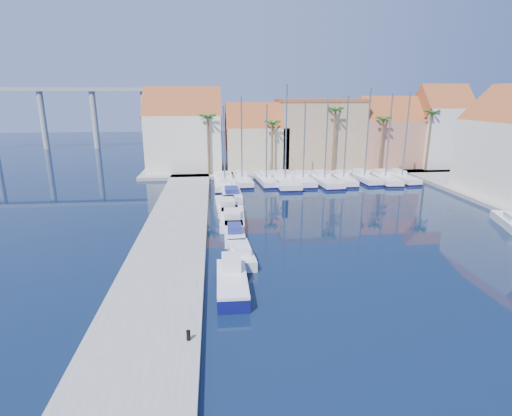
# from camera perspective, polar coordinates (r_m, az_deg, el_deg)

# --- Properties ---
(ground) EXTENTS (260.00, 260.00, 0.00)m
(ground) POSITION_cam_1_polar(r_m,az_deg,el_deg) (24.76, 6.85, -14.62)
(ground) COLOR black
(ground) RESTS_ON ground
(quay_west) EXTENTS (6.00, 77.00, 0.50)m
(quay_west) POSITION_cam_1_polar(r_m,az_deg,el_deg) (36.63, -11.81, -4.11)
(quay_west) COLOR gray
(quay_west) RESTS_ON ground
(shore_north) EXTENTS (54.00, 16.00, 0.50)m
(shore_north) POSITION_cam_1_polar(r_m,az_deg,el_deg) (71.48, 6.38, 5.77)
(shore_north) COLOR gray
(shore_north) RESTS_ON ground
(bollard) EXTENTS (0.21, 0.21, 0.54)m
(bollard) POSITION_cam_1_polar(r_m,az_deg,el_deg) (21.49, -9.63, -17.50)
(bollard) COLOR black
(bollard) RESTS_ON quay_west
(fishing_boat) EXTENTS (2.00, 5.88, 2.05)m
(fishing_boat) POSITION_cam_1_polar(r_m,az_deg,el_deg) (26.86, -3.46, -10.33)
(fishing_boat) COLOR #0E1055
(fishing_boat) RESTS_ON ground
(motorboat_west_0) EXTENTS (2.06, 5.38, 1.40)m
(motorboat_west_0) POSITION_cam_1_polar(r_m,az_deg,el_deg) (31.57, -2.11, -6.54)
(motorboat_west_0) COLOR white
(motorboat_west_0) RESTS_ON ground
(motorboat_west_1) EXTENTS (1.91, 5.60, 1.40)m
(motorboat_west_1) POSITION_cam_1_polar(r_m,az_deg,el_deg) (36.36, -3.10, -3.51)
(motorboat_west_1) COLOR white
(motorboat_west_1) RESTS_ON ground
(motorboat_west_2) EXTENTS (2.71, 7.48, 1.40)m
(motorboat_west_2) POSITION_cam_1_polar(r_m,az_deg,el_deg) (40.82, -3.41, -1.35)
(motorboat_west_2) COLOR white
(motorboat_west_2) RESTS_ON ground
(motorboat_west_3) EXTENTS (2.59, 7.23, 1.40)m
(motorboat_west_3) POSITION_cam_1_polar(r_m,az_deg,el_deg) (45.34, -4.23, 0.38)
(motorboat_west_3) COLOR white
(motorboat_west_3) RESTS_ON ground
(motorboat_west_4) EXTENTS (2.51, 7.36, 1.40)m
(motorboat_west_4) POSITION_cam_1_polar(r_m,az_deg,el_deg) (50.97, -3.54, 2.11)
(motorboat_west_4) COLOR white
(motorboat_west_4) RESTS_ON ground
(motorboat_west_5) EXTENTS (2.64, 6.47, 1.40)m
(motorboat_west_5) POSITION_cam_1_polar(r_m,az_deg,el_deg) (55.40, -4.54, 3.19)
(motorboat_west_5) COLOR white
(motorboat_west_5) RESTS_ON ground
(motorboat_east_1) EXTENTS (3.54, 6.16, 1.40)m
(motorboat_east_1) POSITION_cam_1_polar(r_m,az_deg,el_deg) (46.84, 32.67, -1.63)
(motorboat_east_1) COLOR white
(motorboat_east_1) RESTS_ON ground
(sailboat_0) EXTENTS (3.26, 11.64, 11.20)m
(sailboat_0) POSITION_cam_1_polar(r_m,az_deg,el_deg) (57.97, -4.50, 3.80)
(sailboat_0) COLOR white
(sailboat_0) RESTS_ON ground
(sailboat_1) EXTENTS (2.95, 8.93, 12.40)m
(sailboat_1) POSITION_cam_1_polar(r_m,az_deg,el_deg) (59.05, -2.08, 4.11)
(sailboat_1) COLOR white
(sailboat_1) RESTS_ON ground
(sailboat_2) EXTENTS (2.89, 8.45, 11.29)m
(sailboat_2) POSITION_cam_1_polar(r_m,az_deg,el_deg) (58.82, 1.39, 4.06)
(sailboat_2) COLOR white
(sailboat_2) RESTS_ON ground
(sailboat_3) EXTENTS (3.12, 11.72, 14.04)m
(sailboat_3) POSITION_cam_1_polar(r_m,az_deg,el_deg) (58.97, 4.06, 4.04)
(sailboat_3) COLOR white
(sailboat_3) RESTS_ON ground
(sailboat_4) EXTENTS (2.43, 9.14, 11.84)m
(sailboat_4) POSITION_cam_1_polar(r_m,az_deg,el_deg) (59.65, 6.63, 4.12)
(sailboat_4) COLOR white
(sailboat_4) RESTS_ON ground
(sailboat_5) EXTENTS (3.60, 10.87, 11.99)m
(sailboat_5) POSITION_cam_1_polar(r_m,az_deg,el_deg) (59.96, 9.55, 4.05)
(sailboat_5) COLOR white
(sailboat_5) RESTS_ON ground
(sailboat_6) EXTENTS (2.82, 9.03, 12.52)m
(sailboat_6) POSITION_cam_1_polar(r_m,az_deg,el_deg) (61.06, 12.27, 4.15)
(sailboat_6) COLOR white
(sailboat_6) RESTS_ON ground
(sailboat_7) EXTENTS (3.01, 8.86, 13.61)m
(sailboat_7) POSITION_cam_1_polar(r_m,az_deg,el_deg) (62.68, 15.02, 4.28)
(sailboat_7) COLOR white
(sailboat_7) RESTS_ON ground
(sailboat_8) EXTENTS (3.07, 9.57, 12.84)m
(sailboat_8) POSITION_cam_1_polar(r_m,az_deg,el_deg) (63.27, 17.81, 4.14)
(sailboat_8) COLOR white
(sailboat_8) RESTS_ON ground
(sailboat_9) EXTENTS (2.92, 8.50, 13.17)m
(sailboat_9) POSITION_cam_1_polar(r_m,az_deg,el_deg) (64.45, 19.90, 4.19)
(sailboat_9) COLOR white
(sailboat_9) RESTS_ON ground
(building_0) EXTENTS (12.30, 9.00, 13.50)m
(building_0) POSITION_cam_1_polar(r_m,az_deg,el_deg) (68.25, -10.21, 10.47)
(building_0) COLOR #ECE2C6
(building_0) RESTS_ON shore_north
(building_1) EXTENTS (10.30, 8.00, 11.00)m
(building_1) POSITION_cam_1_polar(r_m,az_deg,el_deg) (68.55, 0.03, 9.70)
(building_1) COLOR #C2AF89
(building_1) RESTS_ON shore_north
(building_2) EXTENTS (14.20, 10.20, 11.50)m
(building_2) POSITION_cam_1_polar(r_m,az_deg,el_deg) (71.40, 8.92, 10.53)
(building_2) COLOR tan
(building_2) RESTS_ON shore_north
(building_3) EXTENTS (10.30, 8.00, 12.00)m
(building_3) POSITION_cam_1_polar(r_m,az_deg,el_deg) (74.45, 18.21, 9.85)
(building_3) COLOR #B5755B
(building_3) RESTS_ON shore_north
(building_4) EXTENTS (8.30, 8.00, 14.00)m
(building_4) POSITION_cam_1_polar(r_m,az_deg,el_deg) (77.56, 24.77, 10.23)
(building_4) COLOR silver
(building_4) RESTS_ON shore_north
(palm_0) EXTENTS (2.60, 2.60, 10.15)m
(palm_0) POSITION_cam_1_polar(r_m,az_deg,el_deg) (62.91, -6.93, 12.51)
(palm_0) COLOR brown
(palm_0) RESTS_ON shore_north
(palm_1) EXTENTS (2.60, 2.60, 9.15)m
(palm_1) POSITION_cam_1_polar(r_m,az_deg,el_deg) (63.60, 2.34, 11.79)
(palm_1) COLOR brown
(palm_1) RESTS_ON shore_north
(palm_2) EXTENTS (2.60, 2.60, 11.15)m
(palm_2) POSITION_cam_1_polar(r_m,az_deg,el_deg) (65.67, 11.27, 13.28)
(palm_2) COLOR brown
(palm_2) RESTS_ON shore_north
(palm_3) EXTENTS (2.60, 2.60, 9.65)m
(palm_3) POSITION_cam_1_polar(r_m,az_deg,el_deg) (68.48, 17.76, 11.75)
(palm_3) COLOR brown
(palm_3) RESTS_ON shore_north
(palm_4) EXTENTS (2.60, 2.60, 10.65)m
(palm_4) POSITION_cam_1_polar(r_m,az_deg,el_deg) (71.97, 23.81, 12.09)
(palm_4) COLOR brown
(palm_4) RESTS_ON shore_north
(viaduct) EXTENTS (48.00, 2.20, 14.45)m
(viaduct) POSITION_cam_1_polar(r_m,az_deg,el_deg) (108.33, -24.89, 13.13)
(viaduct) COLOR #9E9E99
(viaduct) RESTS_ON ground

